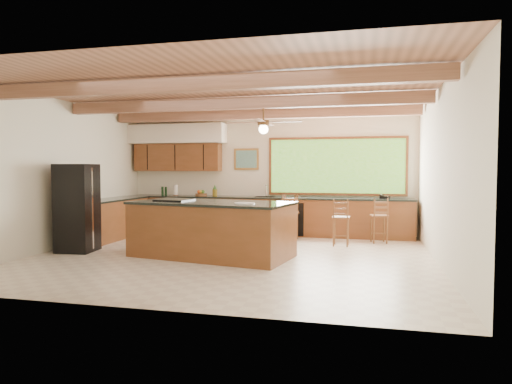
# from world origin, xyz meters

# --- Properties ---
(ground) EXTENTS (7.20, 7.20, 0.00)m
(ground) POSITION_xyz_m (0.00, 0.00, 0.00)
(ground) COLOR beige
(ground) RESTS_ON ground
(room_shell) EXTENTS (7.27, 6.54, 3.02)m
(room_shell) POSITION_xyz_m (-0.17, 0.65, 2.21)
(room_shell) COLOR silver
(room_shell) RESTS_ON ground
(counter_run) EXTENTS (7.12, 3.10, 1.22)m
(counter_run) POSITION_xyz_m (-0.82, 2.52, 0.46)
(counter_run) COLOR brown
(counter_run) RESTS_ON ground
(island) EXTENTS (3.09, 1.84, 1.03)m
(island) POSITION_xyz_m (-0.34, -0.09, 0.51)
(island) COLOR brown
(island) RESTS_ON ground
(refrigerator) EXTENTS (0.73, 0.71, 1.70)m
(refrigerator) POSITION_xyz_m (-3.05, -0.21, 0.85)
(refrigerator) COLOR black
(refrigerator) RESTS_ON ground
(bar_stool_a) EXTENTS (0.38, 0.38, 1.03)m
(bar_stool_a) POSITION_xyz_m (0.73, 2.18, 0.61)
(bar_stool_a) COLOR brown
(bar_stool_a) RESTS_ON ground
(bar_stool_b) EXTENTS (0.47, 0.47, 1.02)m
(bar_stool_b) POSITION_xyz_m (0.70, 2.34, 0.60)
(bar_stool_b) COLOR brown
(bar_stool_b) RESTS_ON ground
(bar_stool_c) EXTENTS (0.36, 0.36, 0.99)m
(bar_stool_c) POSITION_xyz_m (1.91, 1.59, 0.59)
(bar_stool_c) COLOR brown
(bar_stool_c) RESTS_ON ground
(bar_stool_d) EXTENTS (0.41, 0.41, 0.98)m
(bar_stool_d) POSITION_xyz_m (2.69, 2.17, 0.58)
(bar_stool_d) COLOR brown
(bar_stool_d) RESTS_ON ground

